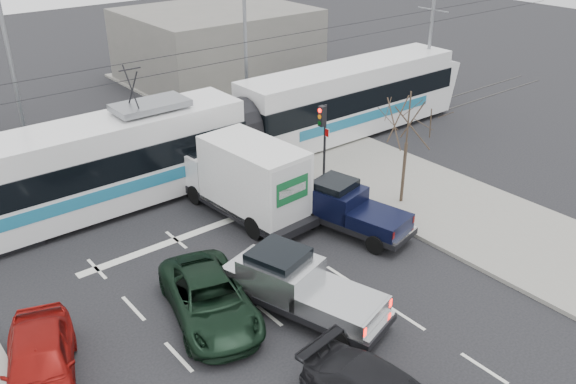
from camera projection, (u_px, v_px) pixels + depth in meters
ground at (306, 294)px, 20.95m from camera, size 120.00×120.00×0.00m
sidewalk_right at (467, 214)px, 25.96m from camera, size 6.00×60.00×0.15m
rails at (165, 192)px, 27.92m from camera, size 60.00×1.60×0.03m
building_right at (217, 45)px, 43.28m from camera, size 12.00×10.00×5.00m
bare_tree at (408, 123)px, 25.25m from camera, size 2.40×2.40×5.00m
traffic_signal at (323, 126)px, 27.88m from camera, size 0.44×0.44×3.60m
street_lamp_near at (243, 43)px, 32.52m from camera, size 2.38×0.25×9.00m
street_lamp_far at (8, 71)px, 27.48m from camera, size 2.38×0.25×9.00m
catenary at (157, 112)px, 26.19m from camera, size 60.00×0.20×7.00m
tram at (238, 128)px, 29.50m from camera, size 28.78×2.97×5.87m
silver_pickup at (297, 285)px, 19.72m from camera, size 3.43×5.91×2.03m
box_truck at (245, 179)px, 25.37m from camera, size 2.78×6.89×3.37m
navy_pickup at (348, 208)px, 24.46m from camera, size 2.80×5.11×2.04m
green_car at (210, 299)px, 19.52m from camera, size 3.69×5.63×1.44m
red_car at (40, 363)px, 16.78m from camera, size 3.30×5.03×1.59m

